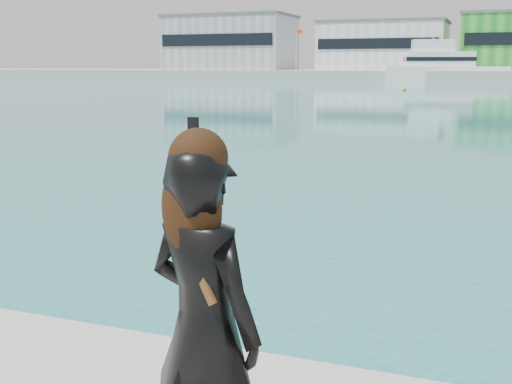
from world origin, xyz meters
TOP-DOWN VIEW (x-y plane):
  - far_quay at (0.00, 130.00)m, footprint 320.00×40.00m
  - warehouse_grey_left at (-55.00, 127.98)m, footprint 26.52×16.36m
  - warehouse_white at (-22.00, 127.98)m, footprint 24.48×15.35m
  - flagpole_left at (-37.91, 121.00)m, footprint 1.28×0.16m
  - motor_yacht at (-9.31, 113.54)m, footprint 21.25×10.83m
  - buoy_far at (-10.06, 74.46)m, footprint 0.50×0.50m
  - woman at (-0.47, -0.65)m, footprint 0.75×0.60m

SIDE VIEW (x-z plane):
  - buoy_far at x=-10.06m, z-range -0.25..0.25m
  - far_quay at x=0.00m, z-range 0.00..2.00m
  - woman at x=-0.47m, z-range 0.81..2.70m
  - motor_yacht at x=-9.31m, z-range -2.09..7.46m
  - flagpole_left at x=-37.91m, z-range 2.54..10.54m
  - warehouse_white at x=-22.00m, z-range 2.01..11.51m
  - warehouse_grey_left at x=-55.00m, z-range 2.01..13.51m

